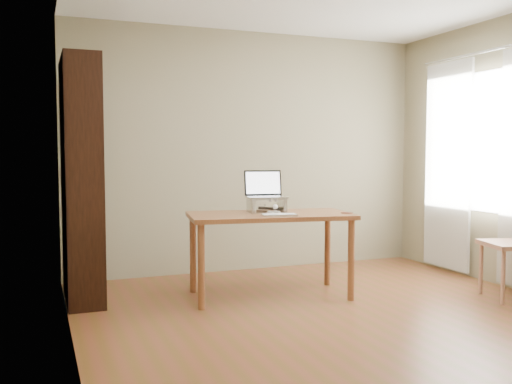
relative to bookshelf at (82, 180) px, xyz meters
name	(u,v)px	position (x,y,z in m)	size (l,w,h in m)	color
room	(362,151)	(1.86, -1.54, 0.25)	(4.04, 4.54, 2.64)	brown
bookshelf	(82,180)	(0.00, 0.00, 0.00)	(0.30, 0.90, 2.10)	black
curtains	(485,165)	(3.75, -0.75, 0.12)	(0.03, 1.90, 2.25)	white
desk	(270,224)	(1.57, -0.48, -0.39)	(1.52, 0.92, 0.75)	brown
laptop_stand	(267,203)	(1.57, -0.40, -0.22)	(0.32, 0.25, 0.13)	silver
laptop	(264,191)	(1.57, -0.34, -0.11)	(0.38, 0.34, 0.25)	silver
keyboard	(279,215)	(1.56, -0.70, -0.29)	(0.32, 0.19, 0.02)	silver
coaster	(347,213)	(2.22, -0.72, -0.30)	(0.11, 0.11, 0.01)	#57311D
cat	(265,205)	(1.57, -0.37, -0.24)	(0.24, 0.48, 0.15)	#423B33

